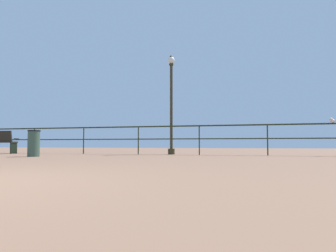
{
  "coord_description": "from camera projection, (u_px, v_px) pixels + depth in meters",
  "views": [
    {
      "loc": [
        3.05,
        -2.13,
        0.38
      ],
      "look_at": [
        0.14,
        8.45,
        1.05
      ],
      "focal_mm": 32.44,
      "sensor_mm": 36.0,
      "label": 1
    }
  ],
  "objects": [
    {
      "name": "seagull_on_rail",
      "position": [
        332.0,
        121.0,
        10.01
      ],
      "size": [
        0.25,
        0.31,
        0.16
      ],
      "color": "silver",
      "rests_on": "pier_railing"
    },
    {
      "name": "trash_bin",
      "position": [
        34.0,
        143.0,
        9.51
      ],
      "size": [
        0.38,
        0.38,
        0.83
      ],
      "color": "#354E3F",
      "rests_on": "ground_plane"
    },
    {
      "name": "pier_railing",
      "position": [
        168.0,
        133.0,
        11.5
      ],
      "size": [
        21.6,
        0.05,
        1.09
      ],
      "color": "black",
      "rests_on": "ground_plane"
    },
    {
      "name": "lamppost_center",
      "position": [
        171.0,
        101.0,
        11.76
      ],
      "size": [
        0.27,
        0.27,
        3.9
      ],
      "color": "#322C18",
      "rests_on": "ground_plane"
    }
  ]
}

